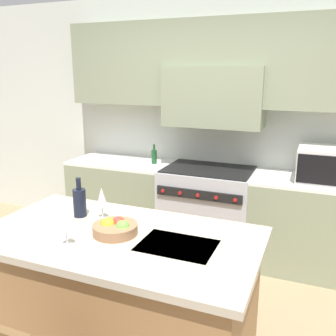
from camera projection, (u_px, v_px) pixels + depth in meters
back_cabinetry at (218, 102)px, 3.93m from camera, size 10.00×0.46×2.70m
back_counter at (208, 211)px, 3.99m from camera, size 3.20×0.62×0.91m
range_stove at (207, 211)px, 3.96m from camera, size 0.93×0.70×0.93m
microwave at (328, 165)px, 3.42m from camera, size 0.53×0.44×0.32m
kitchen_island at (120, 300)px, 2.42m from camera, size 1.74×0.95×0.93m
wine_bottle at (80, 202)px, 2.57m from camera, size 0.09×0.09×0.28m
wine_glass_near at (66, 221)px, 2.12m from camera, size 0.07×0.07×0.22m
wine_glass_far at (102, 198)px, 2.52m from camera, size 0.07×0.07×0.22m
fruit_bowl at (115, 228)px, 2.30m from camera, size 0.28×0.28×0.10m
oil_bottle_on_counter at (154, 156)px, 4.12m from camera, size 0.06×0.06×0.22m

